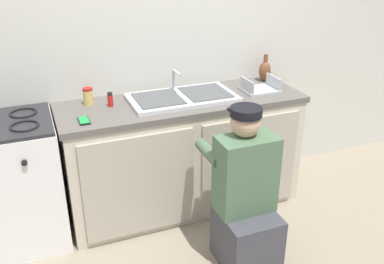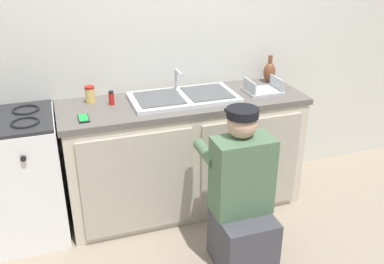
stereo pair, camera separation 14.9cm
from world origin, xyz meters
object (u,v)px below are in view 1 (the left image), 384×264
(cell_phone, at_px, (84,121))
(spice_bottle_red, at_px, (110,100))
(plumber_person, at_px, (246,202))
(dish_rack_tray, at_px, (260,88))
(vase_decorative, at_px, (265,71))
(condiment_jar, at_px, (88,96))
(sink_double_basin, at_px, (182,97))
(stove_range, at_px, (12,184))

(cell_phone, height_order, spice_bottle_red, spice_bottle_red)
(plumber_person, relative_size, dish_rack_tray, 3.94)
(plumber_person, relative_size, cell_phone, 7.89)
(plumber_person, xyz_separation_m, vase_decorative, (0.67, 0.97, 0.55))
(dish_rack_tray, height_order, vase_decorative, vase_decorative)
(condiment_jar, bearing_deg, dish_rack_tray, -8.62)
(sink_double_basin, relative_size, condiment_jar, 6.25)
(dish_rack_tray, distance_m, vase_decorative, 0.29)
(sink_double_basin, bearing_deg, stove_range, -179.90)
(plumber_person, xyz_separation_m, spice_bottle_red, (-0.68, 0.85, 0.51))
(stove_range, relative_size, dish_rack_tray, 3.38)
(sink_double_basin, relative_size, plumber_person, 0.72)
(cell_phone, height_order, dish_rack_tray, dish_rack_tray)
(sink_double_basin, bearing_deg, condiment_jar, 167.26)
(stove_range, distance_m, dish_rack_tray, 1.98)
(vase_decorative, bearing_deg, stove_range, -175.16)
(stove_range, xyz_separation_m, condiment_jar, (0.60, 0.15, 0.52))
(spice_bottle_red, height_order, dish_rack_tray, dish_rack_tray)
(sink_double_basin, height_order, stove_range, sink_double_basin)
(condiment_jar, bearing_deg, spice_bottle_red, -32.55)
(spice_bottle_red, xyz_separation_m, dish_rack_tray, (1.18, -0.11, -0.03))
(sink_double_basin, bearing_deg, cell_phone, -168.54)
(cell_phone, distance_m, condiment_jar, 0.32)
(spice_bottle_red, distance_m, vase_decorative, 1.35)
(sink_double_basin, bearing_deg, dish_rack_tray, -4.20)
(condiment_jar, bearing_deg, stove_range, -165.61)
(dish_rack_tray, bearing_deg, sink_double_basin, 175.80)
(spice_bottle_red, bearing_deg, stove_range, -175.12)
(vase_decorative, height_order, condiment_jar, vase_decorative)
(spice_bottle_red, height_order, condiment_jar, condiment_jar)
(vase_decorative, bearing_deg, condiment_jar, -179.13)
(dish_rack_tray, xyz_separation_m, condiment_jar, (-1.32, 0.20, 0.04))
(stove_range, bearing_deg, condiment_jar, 14.39)
(cell_phone, height_order, vase_decorative, vase_decorative)
(spice_bottle_red, height_order, vase_decorative, vase_decorative)
(stove_range, height_order, vase_decorative, vase_decorative)
(dish_rack_tray, xyz_separation_m, vase_decorative, (0.17, 0.22, 0.07))
(stove_range, bearing_deg, plumber_person, -29.10)
(stove_range, relative_size, plumber_person, 0.86)
(plumber_person, height_order, cell_phone, plumber_person)
(sink_double_basin, bearing_deg, vase_decorative, 12.14)
(condiment_jar, bearing_deg, plumber_person, -49.12)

